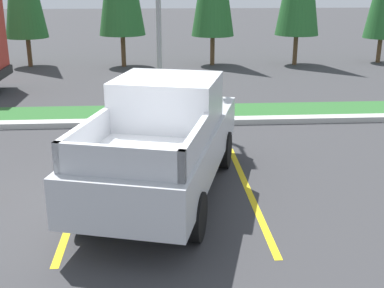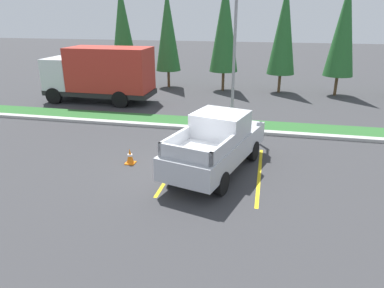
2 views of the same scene
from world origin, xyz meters
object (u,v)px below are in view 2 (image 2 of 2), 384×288
(pickup_truck_main, at_px, (217,143))
(cypress_tree_center, at_px, (225,25))
(cypress_tree_right_inner, at_px, (284,29))
(cypress_tree_left_inner, at_px, (168,30))
(traffic_cone, at_px, (130,156))
(street_light, at_px, (234,48))
(cargo_truck_distant, at_px, (101,73))
(cypress_tree_rightmost, at_px, (344,28))
(cypress_tree_leftmost, at_px, (122,26))

(pickup_truck_main, relative_size, cypress_tree_center, 0.71)
(cypress_tree_center, bearing_deg, cypress_tree_right_inner, 2.21)
(cypress_tree_left_inner, bearing_deg, traffic_cone, -80.09)
(street_light, bearing_deg, cypress_tree_left_inner, 122.41)
(cypress_tree_left_inner, bearing_deg, street_light, -57.59)
(pickup_truck_main, distance_m, traffic_cone, 3.37)
(cargo_truck_distant, xyz_separation_m, cypress_tree_rightmost, (14.77, 5.14, 2.55))
(street_light, bearing_deg, pickup_truck_main, -89.50)
(cypress_tree_center, relative_size, cypress_tree_right_inner, 1.06)
(street_light, distance_m, cypress_tree_right_inner, 9.24)
(cypress_tree_right_inner, relative_size, traffic_cone, 12.18)
(pickup_truck_main, xyz_separation_m, traffic_cone, (-3.28, -0.11, -0.75))
(cargo_truck_distant, height_order, cypress_tree_leftmost, cypress_tree_leftmost)
(cypress_tree_leftmost, height_order, cypress_tree_rightmost, cypress_tree_leftmost)
(cargo_truck_distant, height_order, cypress_tree_center, cypress_tree_center)
(cypress_tree_center, xyz_separation_m, traffic_cone, (-1.68, -14.07, -4.28))
(pickup_truck_main, relative_size, cypress_tree_rightmost, 0.74)
(cypress_tree_right_inner, relative_size, cypress_tree_rightmost, 0.98)
(cypress_tree_leftmost, bearing_deg, pickup_truck_main, -57.32)
(pickup_truck_main, xyz_separation_m, cypress_tree_right_inner, (2.39, 14.11, 3.26))
(pickup_truck_main, height_order, cargo_truck_distant, cargo_truck_distant)
(cypress_tree_rightmost, relative_size, traffic_cone, 12.43)
(pickup_truck_main, xyz_separation_m, cargo_truck_distant, (-8.62, 8.79, 0.81))
(street_light, bearing_deg, cypress_tree_center, 100.12)
(cypress_tree_center, height_order, traffic_cone, cypress_tree_center)
(cypress_tree_leftmost, distance_m, cypress_tree_rightmost, 15.66)
(cargo_truck_distant, distance_m, traffic_cone, 10.49)
(cypress_tree_right_inner, xyz_separation_m, traffic_cone, (-5.67, -14.22, -4.01))
(cargo_truck_distant, bearing_deg, cypress_tree_rightmost, 19.17)
(pickup_truck_main, distance_m, cypress_tree_leftmost, 17.88)
(cypress_tree_left_inner, bearing_deg, cypress_tree_rightmost, -1.68)
(cargo_truck_distant, bearing_deg, cypress_tree_center, 36.41)
(cypress_tree_center, bearing_deg, street_light, -79.88)
(cypress_tree_leftmost, bearing_deg, cypress_tree_right_inner, -3.21)
(cypress_tree_rightmost, distance_m, traffic_cone, 17.41)
(cypress_tree_center, bearing_deg, cypress_tree_leftmost, 174.06)
(pickup_truck_main, xyz_separation_m, cypress_tree_leftmost, (-9.48, 14.78, 3.38))
(pickup_truck_main, xyz_separation_m, cypress_tree_center, (-1.61, 13.96, 3.53))
(street_light, bearing_deg, cypress_tree_rightmost, 54.54)
(pickup_truck_main, relative_size, cypress_tree_right_inner, 0.76)
(traffic_cone, bearing_deg, cypress_tree_left_inner, 99.91)
(pickup_truck_main, height_order, traffic_cone, pickup_truck_main)
(traffic_cone, bearing_deg, cypress_tree_leftmost, 112.59)
(cargo_truck_distant, distance_m, cypress_tree_left_inner, 6.59)
(cypress_tree_rightmost, height_order, traffic_cone, cypress_tree_rightmost)
(cypress_tree_rightmost, bearing_deg, cypress_tree_left_inner, 178.32)
(cargo_truck_distant, distance_m, cypress_tree_center, 9.12)
(cypress_tree_rightmost, bearing_deg, cypress_tree_center, 179.75)
(cargo_truck_distant, xyz_separation_m, cypress_tree_left_inner, (2.82, 5.49, 2.32))
(cargo_truck_distant, bearing_deg, pickup_truck_main, -45.58)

